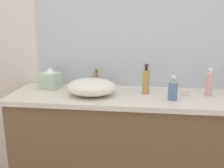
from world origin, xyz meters
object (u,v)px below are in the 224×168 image
Objects in this scene: candle_jar at (185,93)px; lotion_bottle at (173,90)px; sink_basin at (91,87)px; perfume_bottle at (146,81)px; tissue_box at (50,80)px; soap_dispenser at (209,84)px.

lotion_bottle is at bearing -131.46° from candle_jar.
lotion_bottle reaches higher than sink_basin.
tissue_box is (-0.73, 0.06, -0.03)m from perfume_bottle.
tissue_box is 1.01m from candle_jar.
lotion_bottle is 3.13× the size of candle_jar.
tissue_box is at bearing 176.32° from candle_jar.
sink_basin is at bearing -168.18° from perfume_bottle.
tissue_box is at bearing 158.57° from sink_basin.
candle_jar is (0.10, 0.11, -0.05)m from lotion_bottle.
sink_basin reaches higher than candle_jar.
candle_jar is (1.00, -0.06, -0.05)m from tissue_box.
perfume_bottle is at bearing -178.21° from soap_dispenser.
perfume_bottle is 0.73m from tissue_box.
candle_jar is at bearing -172.74° from soap_dispenser.
soap_dispenser is 0.17m from candle_jar.
lotion_bottle is at bearing -34.29° from perfume_bottle.
lotion_bottle is (-0.26, -0.13, -0.02)m from soap_dispenser.
soap_dispenser reaches higher than lotion_bottle.
candle_jar is (-0.16, -0.02, -0.06)m from soap_dispenser.
lotion_bottle is 0.77× the size of perfume_bottle.
tissue_box is at bearing 168.89° from lotion_bottle.
soap_dispenser is at bearing 6.50° from sink_basin.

